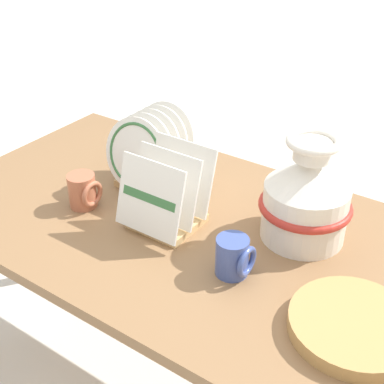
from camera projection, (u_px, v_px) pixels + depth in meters
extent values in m
cube|color=olive|center=(192.00, 230.00, 1.54)|extent=(1.59, 0.86, 0.03)
cylinder|color=olive|center=(102.00, 200.00, 2.36)|extent=(0.06, 0.06, 0.70)
cylinder|color=white|center=(304.00, 212.00, 1.44)|extent=(0.23, 0.23, 0.16)
cone|color=white|center=(310.00, 173.00, 1.38)|extent=(0.23, 0.23, 0.08)
cylinder|color=white|center=(312.00, 151.00, 1.35)|extent=(0.10, 0.10, 0.05)
torus|color=white|center=(314.00, 142.00, 1.33)|extent=(0.14, 0.14, 0.02)
torus|color=#B72D23|center=(305.00, 206.00, 1.43)|extent=(0.25, 0.25, 0.02)
cube|color=tan|center=(152.00, 180.00, 1.72)|extent=(0.18, 0.17, 0.02)
cylinder|color=tan|center=(149.00, 156.00, 1.78)|extent=(0.01, 0.01, 0.06)
cylinder|color=tan|center=(179.00, 166.00, 1.72)|extent=(0.01, 0.01, 0.06)
cylinder|color=white|center=(135.00, 155.00, 1.61)|extent=(0.23, 0.07, 0.22)
torus|color=#38703D|center=(135.00, 155.00, 1.61)|extent=(0.20, 0.06, 0.19)
cylinder|color=white|center=(143.00, 150.00, 1.63)|extent=(0.23, 0.07, 0.22)
cylinder|color=white|center=(150.00, 146.00, 1.66)|extent=(0.23, 0.07, 0.22)
cylinder|color=white|center=(158.00, 141.00, 1.68)|extent=(0.23, 0.07, 0.22)
cylinder|color=white|center=(165.00, 137.00, 1.71)|extent=(0.23, 0.07, 0.22)
cube|color=tan|center=(167.00, 220.00, 1.53)|extent=(0.18, 0.17, 0.02)
cylinder|color=tan|center=(163.00, 192.00, 1.59)|extent=(0.01, 0.01, 0.06)
cylinder|color=tan|center=(198.00, 205.00, 1.53)|extent=(0.01, 0.01, 0.06)
cube|color=white|center=(150.00, 198.00, 1.42)|extent=(0.20, 0.06, 0.20)
cube|color=white|center=(166.00, 186.00, 1.47)|extent=(0.20, 0.06, 0.20)
cube|color=white|center=(182.00, 175.00, 1.52)|extent=(0.20, 0.06, 0.20)
cube|color=#38703D|center=(149.00, 198.00, 1.42)|extent=(0.17, 0.01, 0.02)
cylinder|color=tan|center=(353.00, 330.00, 1.18)|extent=(0.29, 0.29, 0.01)
cylinder|color=tan|center=(353.00, 327.00, 1.18)|extent=(0.29, 0.29, 0.01)
cylinder|color=tan|center=(354.00, 324.00, 1.17)|extent=(0.29, 0.29, 0.01)
cylinder|color=tan|center=(355.00, 321.00, 1.17)|extent=(0.29, 0.29, 0.01)
cylinder|color=#B76647|center=(82.00, 191.00, 1.59)|extent=(0.08, 0.08, 0.10)
torus|color=#B76647|center=(92.00, 194.00, 1.57)|extent=(0.02, 0.08, 0.08)
cylinder|color=#42569E|center=(232.00, 256.00, 1.33)|extent=(0.08, 0.08, 0.10)
torus|color=#42569E|center=(247.00, 262.00, 1.30)|extent=(0.02, 0.08, 0.08)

